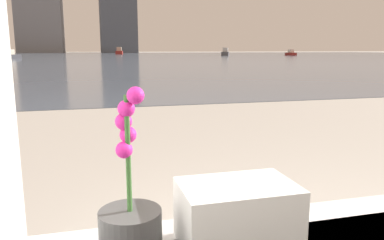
{
  "coord_description": "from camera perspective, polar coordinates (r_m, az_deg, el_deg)",
  "views": [
    {
      "loc": [
        -0.58,
        0.05,
        1.07
      ],
      "look_at": [
        0.03,
        2.37,
        0.61
      ],
      "focal_mm": 35.0,
      "sensor_mm": 36.0,
      "label": 1
    }
  ],
  "objects": [
    {
      "name": "harbor_boat_2",
      "position": [
        45.11,
        -26.13,
        8.79
      ],
      "size": [
        2.2,
        2.86,
        1.03
      ],
      "color": "#2D2D33",
      "rests_on": "harbor_water"
    },
    {
      "name": "skyline_tower_3",
      "position": [
        118.81,
        -11.31,
        16.22
      ],
      "size": [
        10.44,
        13.2,
        25.6
      ],
      "color": "#4C515B",
      "rests_on": "ground_plane"
    },
    {
      "name": "harbor_boat_4",
      "position": [
        81.48,
        -11.03,
        10.18
      ],
      "size": [
        1.82,
        4.11,
        1.49
      ],
      "color": "maroon",
      "rests_on": "harbor_water"
    },
    {
      "name": "harbor_boat_3",
      "position": [
        66.85,
        14.82,
        9.8
      ],
      "size": [
        1.08,
        2.73,
        1.0
      ],
      "color": "maroon",
      "rests_on": "harbor_water"
    },
    {
      "name": "harbor_water",
      "position": [
        61.96,
        -14.5,
        9.43
      ],
      "size": [
        180.0,
        110.0,
        0.01
      ],
      "color": "slate",
      "rests_on": "ground_plane"
    },
    {
      "name": "harbor_boat_5",
      "position": [
        64.59,
        5.09,
        10.18
      ],
      "size": [
        2.42,
        3.66,
        1.3
      ],
      "color": "#4C4C51",
      "rests_on": "harbor_water"
    },
    {
      "name": "potted_orchid",
      "position": [
        0.93,
        -9.38,
        -14.91
      ],
      "size": [
        0.15,
        0.15,
        0.41
      ],
      "color": "#4C4C4C",
      "rests_on": "bathtub"
    },
    {
      "name": "towel_stack",
      "position": [
        0.98,
        6.88,
        -14.1
      ],
      "size": [
        0.29,
        0.19,
        0.16
      ],
      "color": "white",
      "rests_on": "bathtub"
    }
  ]
}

